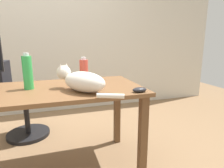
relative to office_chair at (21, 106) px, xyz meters
The scene contains 7 objects.
back_wall 1.24m from the office_chair, 73.27° to the left, with size 6.00×0.04×2.60m, color beige.
desk 0.85m from the office_chair, 72.67° to the right, with size 1.66×0.74×0.74m.
office_chair is the anchor object (origin of this frame).
cat 1.18m from the office_chair, 58.40° to the right, with size 0.41×0.50×0.20m.
computer_mouse 1.50m from the office_chair, 48.08° to the right, with size 0.11×0.06×0.04m, color #232328.
water_bottle 0.99m from the office_chair, 42.48° to the right, with size 0.08×0.08×0.23m.
spray_bottle 0.90m from the office_chair, 75.67° to the right, with size 0.07×0.07×0.28m.
Camera 1 is at (0.12, -1.55, 1.11)m, focal length 30.78 mm.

